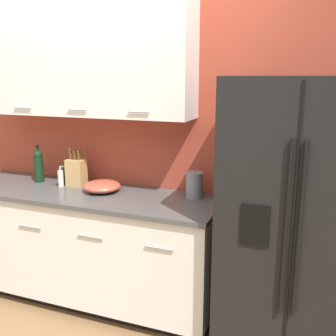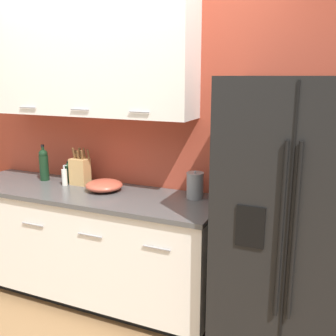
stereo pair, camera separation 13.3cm
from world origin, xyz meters
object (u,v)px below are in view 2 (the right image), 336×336
wine_bottle (44,164)px  oil_bottle (68,172)px  refrigerator (294,225)px  knife_block (80,171)px  steel_canister (195,185)px  soap_dispenser (64,177)px  mixing_bowl (104,185)px

wine_bottle → oil_bottle: 0.25m
refrigerator → knife_block: 1.76m
refrigerator → steel_canister: size_ratio=8.60×
soap_dispenser → mixing_bowl: 0.39m
soap_dispenser → refrigerator: bearing=-3.5°
oil_bottle → mixing_bowl: bearing=-12.7°
wine_bottle → steel_canister: (1.37, 0.04, -0.05)m
knife_block → wine_bottle: same height
wine_bottle → steel_canister: 1.38m
soap_dispenser → mixing_bowl: bearing=-0.7°
refrigerator → mixing_bowl: bearing=175.8°
knife_block → mixing_bowl: bearing=-15.2°
steel_canister → soap_dispenser: bearing=-174.7°
refrigerator → soap_dispenser: refrigerator is taller
refrigerator → oil_bottle: refrigerator is taller
oil_bottle → refrigerator: bearing=-6.1°
knife_block → soap_dispenser: (-0.11, -0.07, -0.05)m
oil_bottle → steel_canister: bearing=0.8°
wine_bottle → mixing_bowl: size_ratio=1.07×
wine_bottle → steel_canister: size_ratio=1.49×
refrigerator → wine_bottle: size_ratio=5.79×
knife_block → soap_dispenser: knife_block is taller
wine_bottle → oil_bottle: wine_bottle is taller
refrigerator → soap_dispenser: size_ratio=10.45×
wine_bottle → soap_dispenser: (0.26, -0.06, -0.07)m
mixing_bowl → knife_block: bearing=164.8°
mixing_bowl → refrigerator: bearing=-4.2°
soap_dispenser → oil_bottle: bearing=106.4°
steel_canister → mixing_bowl: steel_canister is taller
refrigerator → wine_bottle: (-2.11, 0.18, 0.16)m
wine_bottle → soap_dispenser: wine_bottle is taller
wine_bottle → mixing_bowl: bearing=-6.0°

